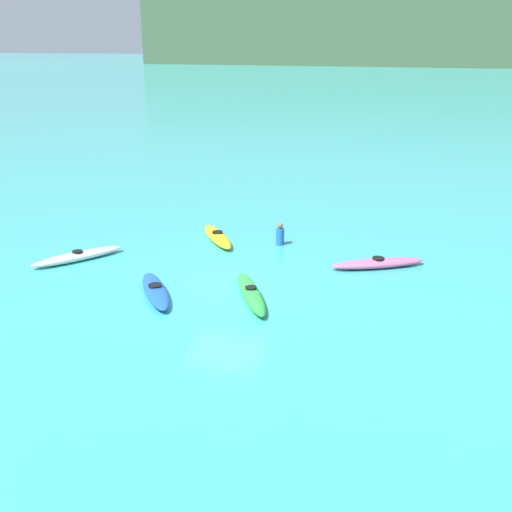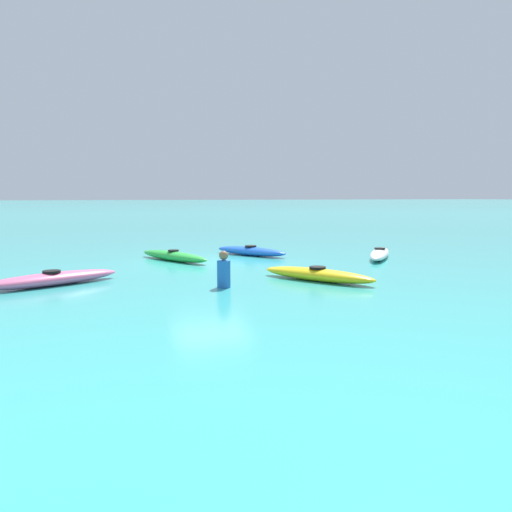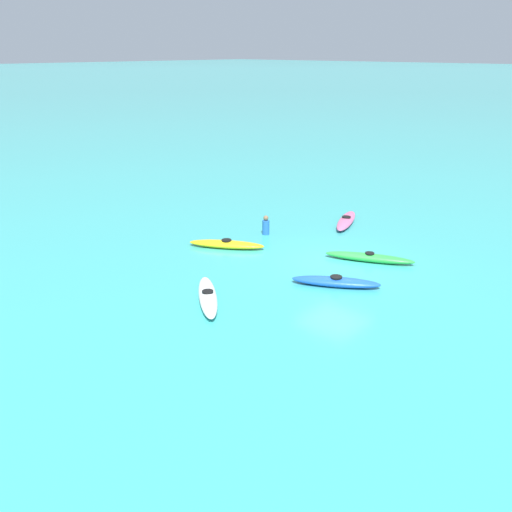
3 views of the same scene
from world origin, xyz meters
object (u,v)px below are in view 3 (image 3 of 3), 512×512
object	(u,v)px
kayak_white	(208,297)
person_near_shore	(266,226)
kayak_green	(369,258)
kayak_blue	(336,282)
kayak_pink	(346,221)
kayak_yellow	(227,244)

from	to	relation	value
kayak_white	person_near_shore	size ratio (longest dim) A/B	3.46
kayak_green	person_near_shore	world-z (taller)	person_near_shore
kayak_blue	kayak_green	xyz separation A→B (m)	(2.95, 0.51, -0.00)
kayak_white	person_near_shore	distance (m)	7.62
kayak_white	kayak_pink	bearing A→B (deg)	9.61
kayak_white	kayak_blue	distance (m)	4.62
kayak_pink	person_near_shore	xyz separation A→B (m)	(-3.85, 1.70, 0.22)
kayak_blue	kayak_pink	distance (m)	7.84
kayak_white	kayak_green	distance (m)	7.17
kayak_blue	person_near_shore	distance (m)	6.50
kayak_yellow	kayak_pink	xyz separation A→B (m)	(6.38, -1.65, -0.00)
kayak_white	person_near_shore	bearing A→B (deg)	27.36
kayak_blue	kayak_green	bearing A→B (deg)	9.75
kayak_yellow	kayak_blue	world-z (taller)	same
kayak_pink	person_near_shore	bearing A→B (deg)	156.12
kayak_pink	kayak_white	bearing A→B (deg)	-170.39
kayak_pink	kayak_green	bearing A→B (deg)	-135.31
kayak_yellow	kayak_green	xyz separation A→B (m)	(2.69, -5.30, -0.00)
kayak_white	kayak_yellow	distance (m)	5.46
kayak_yellow	kayak_blue	bearing A→B (deg)	-92.64
kayak_blue	kayak_pink	xyz separation A→B (m)	(6.64, 4.16, -0.00)
kayak_yellow	person_near_shore	bearing A→B (deg)	1.31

